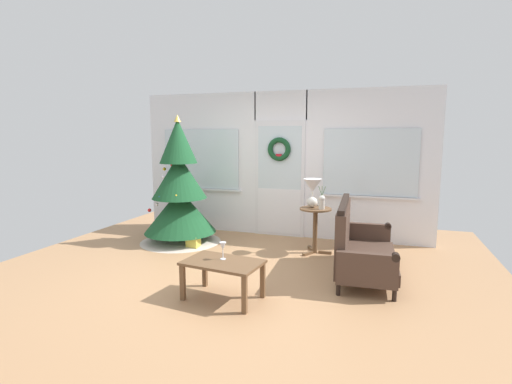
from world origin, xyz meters
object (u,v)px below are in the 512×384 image
object	(u,v)px
settee_sofa	(358,246)
side_table	(315,221)
table_lamp	(313,189)
coffee_table	(223,267)
wine_glass	(223,247)
christmas_tree	(180,194)
flower_vase	(322,201)
gift_box	(193,242)

from	to	relation	value
settee_sofa	side_table	world-z (taller)	settee_sofa
table_lamp	coffee_table	world-z (taller)	table_lamp
coffee_table	wine_glass	bearing A→B (deg)	110.47
settee_sofa	coffee_table	bearing A→B (deg)	-137.90
christmas_tree	flower_vase	xyz separation A→B (m)	(2.37, 0.02, 0.00)
settee_sofa	gift_box	xyz separation A→B (m)	(-2.58, 0.43, -0.28)
table_lamp	flower_vase	world-z (taller)	table_lamp
coffee_table	christmas_tree	bearing A→B (deg)	129.66
settee_sofa	flower_vase	xyz separation A→B (m)	(-0.58, 0.72, 0.44)
side_table	gift_box	bearing A→B (deg)	-169.59
flower_vase	coffee_table	distance (m)	2.14
table_lamp	wine_glass	size ratio (longest dim) A/B	2.26
wine_glass	gift_box	world-z (taller)	wine_glass
christmas_tree	table_lamp	size ratio (longest dim) A/B	4.83
table_lamp	gift_box	world-z (taller)	table_lamp
table_lamp	coffee_table	size ratio (longest dim) A/B	0.49
christmas_tree	table_lamp	distance (m)	2.22
side_table	flower_vase	xyz separation A→B (m)	(0.10, -0.06, 0.32)
side_table	coffee_table	world-z (taller)	side_table
table_lamp	flower_vase	distance (m)	0.25
coffee_table	settee_sofa	bearing A→B (deg)	42.10
christmas_tree	flower_vase	distance (m)	2.37
coffee_table	gift_box	size ratio (longest dim) A/B	4.74
gift_box	coffee_table	bearing A→B (deg)	-53.65
side_table	coffee_table	bearing A→B (deg)	-108.64
christmas_tree	settee_sofa	world-z (taller)	christmas_tree
gift_box	settee_sofa	bearing A→B (deg)	-9.45
table_lamp	wine_glass	xyz separation A→B (m)	(-0.64, -1.98, -0.41)
coffee_table	wine_glass	size ratio (longest dim) A/B	4.62
wine_glass	christmas_tree	bearing A→B (deg)	130.20
christmas_tree	settee_sofa	xyz separation A→B (m)	(2.95, -0.70, -0.44)
table_lamp	gift_box	xyz separation A→B (m)	(-1.83, -0.39, -0.89)
flower_vase	wine_glass	world-z (taller)	flower_vase
settee_sofa	gift_box	bearing A→B (deg)	170.55
table_lamp	flower_vase	bearing A→B (deg)	-32.01
christmas_tree	flower_vase	size ratio (longest dim) A/B	6.07
coffee_table	gift_box	distance (m)	2.07
side_table	coffee_table	size ratio (longest dim) A/B	0.77
coffee_table	flower_vase	bearing A→B (deg)	68.23
side_table	table_lamp	size ratio (longest dim) A/B	1.59
settee_sofa	wine_glass	size ratio (longest dim) A/B	8.21
christmas_tree	settee_sofa	bearing A→B (deg)	-13.29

